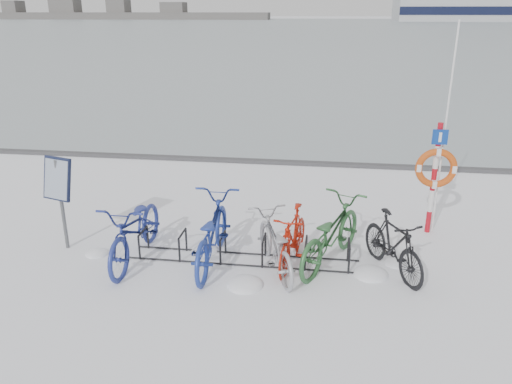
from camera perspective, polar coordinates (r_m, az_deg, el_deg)
The scene contains 14 objects.
ground at distance 8.79m, azimuth -1.45°, elevation -7.78°, with size 900.00×900.00×0.00m, color white.
ice_sheet at distance 162.73m, azimuth 8.03°, elevation 18.34°, with size 400.00×298.00×0.02m, color #94A2A7.
quay_edge at distance 14.22m, azimuth 2.46°, elevation 3.43°, with size 400.00×0.25×0.10m, color #3F3F42.
bike_rack at distance 8.71m, azimuth -1.46°, elevation -6.73°, with size 4.00×0.48×0.46m.
info_board at distance 9.39m, azimuth -21.69°, elevation 0.84°, with size 0.61×0.38×1.72m.
lifebuoy_station at distance 9.92m, azimuth 19.89°, elevation 2.58°, with size 0.76×0.22×3.96m.
shoreline at distance 294.72m, azimuth -17.63°, elevation 18.84°, with size 180.00×12.00×9.50m.
bike_0 at distance 8.86m, azimuth -13.58°, elevation -3.95°, with size 0.78×2.23×1.17m, color navy.
bike_1 at distance 8.51m, azimuth -5.17°, elevation -4.37°, with size 0.79×2.27×1.19m, color navy.
bike_2 at distance 8.29m, azimuth 2.14°, elevation -5.75°, with size 0.66×1.89×0.99m, color #9B9CA2.
bike_3 at distance 8.50m, azimuth 4.23°, elevation -5.02°, with size 0.48×1.70×1.02m, color #B31E0C.
bike_4 at distance 8.58m, azimuth 8.51°, elevation -4.46°, with size 0.77×2.21×1.16m, color #2C5F31.
bike_5 at distance 8.52m, azimuth 15.43°, elevation -5.60°, with size 0.49×1.73×1.04m, color black.
snow_drifts at distance 8.67m, azimuth 2.82°, elevation -8.24°, with size 5.68×2.08×0.21m.
Camera 1 is at (1.31, -7.67, 4.09)m, focal length 35.00 mm.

